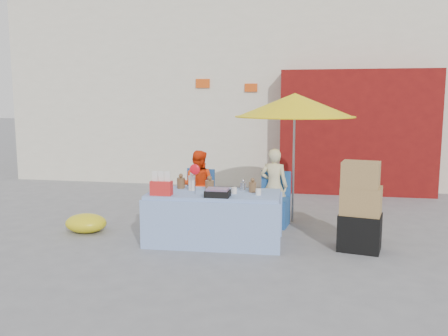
% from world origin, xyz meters
% --- Properties ---
extents(ground, '(80.00, 80.00, 0.00)m').
position_xyz_m(ground, '(0.00, 0.00, 0.00)').
color(ground, slate).
rests_on(ground, ground).
extents(backdrop, '(14.00, 8.00, 7.80)m').
position_xyz_m(backdrop, '(0.52, 7.52, 3.10)').
color(backdrop, silver).
rests_on(backdrop, ground).
extents(market_table, '(1.90, 0.95, 1.13)m').
position_xyz_m(market_table, '(-0.05, 0.18, 0.37)').
color(market_table, '#90B6E7').
rests_on(market_table, ground).
extents(chair_left, '(0.54, 0.53, 0.85)m').
position_xyz_m(chair_left, '(-0.56, 1.26, 0.26)').
color(chair_left, '#205096').
rests_on(chair_left, ground).
extents(chair_right, '(0.54, 0.53, 0.85)m').
position_xyz_m(chair_right, '(0.69, 1.26, 0.26)').
color(chair_right, '#205096').
rests_on(chair_right, ground).
extents(vendor_orange, '(0.62, 0.51, 1.16)m').
position_xyz_m(vendor_orange, '(-0.56, 1.40, 0.58)').
color(vendor_orange, '#FF3B0D').
rests_on(vendor_orange, ground).
extents(vendor_beige, '(0.48, 0.35, 1.22)m').
position_xyz_m(vendor_beige, '(0.69, 1.40, 0.61)').
color(vendor_beige, beige).
rests_on(vendor_beige, ground).
extents(umbrella, '(1.90, 1.90, 2.09)m').
position_xyz_m(umbrella, '(0.99, 1.55, 1.89)').
color(umbrella, gray).
rests_on(umbrella, ground).
extents(box_stack, '(0.61, 0.54, 1.19)m').
position_xyz_m(box_stack, '(1.93, 0.22, 0.55)').
color(box_stack, black).
rests_on(box_stack, ground).
extents(tarp_bundle, '(0.76, 0.68, 0.28)m').
position_xyz_m(tarp_bundle, '(-2.05, 0.33, 0.14)').
color(tarp_bundle, yellow).
rests_on(tarp_bundle, ground).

